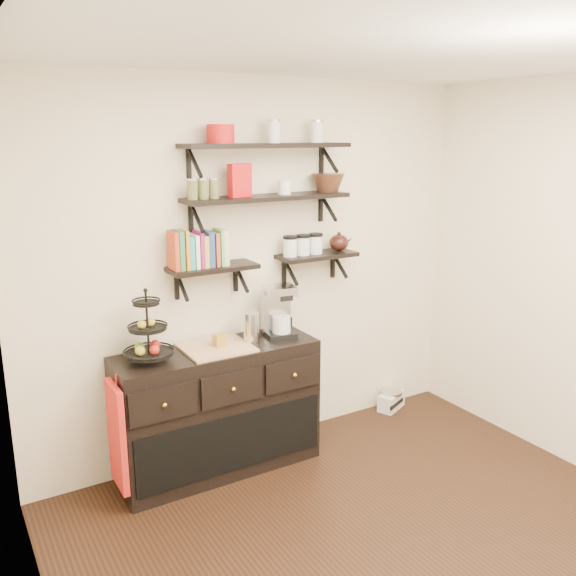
{
  "coord_description": "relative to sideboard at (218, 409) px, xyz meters",
  "views": [
    {
      "loc": [
        -2.03,
        -2.08,
        2.31
      ],
      "look_at": [
        -0.11,
        1.15,
        1.36
      ],
      "focal_mm": 38.0,
      "sensor_mm": 36.0,
      "label": 1
    }
  ],
  "objects": [
    {
      "name": "coffee_maker",
      "position": [
        0.5,
        0.03,
        0.63
      ],
      "size": [
        0.23,
        0.23,
        0.37
      ],
      "rotation": [
        0.0,
        0.0,
        -0.19
      ],
      "color": "black",
      "rests_on": "sideboard"
    },
    {
      "name": "recipe_box",
      "position": [
        0.25,
        0.1,
        1.56
      ],
      "size": [
        0.17,
        0.09,
        0.22
      ],
      "primitive_type": "cube",
      "rotation": [
        0.0,
        0.0,
        0.18
      ],
      "color": "red",
      "rests_on": "shelf_mid"
    },
    {
      "name": "ceiling",
      "position": [
        0.46,
        -1.51,
        2.25
      ],
      "size": [
        3.5,
        3.5,
        0.02
      ],
      "primitive_type": "cube",
      "color": "white",
      "rests_on": "back_wall"
    },
    {
      "name": "glass_canisters",
      "position": [
        0.76,
        0.12,
        1.06
      ],
      "size": [
        0.32,
        0.1,
        0.13
      ],
      "color": "silver",
      "rests_on": "shelf_low_right"
    },
    {
      "name": "shelf_mid",
      "position": [
        0.46,
        0.1,
        1.43
      ],
      "size": [
        1.2,
        0.27,
        0.23
      ],
      "color": "black",
      "rests_on": "back_wall"
    },
    {
      "name": "teapot",
      "position": [
        1.08,
        0.12,
        1.07
      ],
      "size": [
        0.22,
        0.18,
        0.15
      ],
      "primitive_type": null,
      "rotation": [
        0.0,
        0.0,
        -0.18
      ],
      "color": "black",
      "rests_on": "shelf_low_right"
    },
    {
      "name": "fruit_stand",
      "position": [
        -0.46,
        0.0,
        0.61
      ],
      "size": [
        0.31,
        0.31,
        0.46
      ],
      "rotation": [
        0.0,
        0.0,
        -0.34
      ],
      "color": "black",
      "rests_on": "sideboard"
    },
    {
      "name": "walnut_bowl",
      "position": [
        0.96,
        0.1,
        1.51
      ],
      "size": [
        0.24,
        0.24,
        0.13
      ],
      "primitive_type": null,
      "color": "black",
      "rests_on": "shelf_mid"
    },
    {
      "name": "cookbooks",
      "position": [
        -0.03,
        0.12,
        1.11
      ],
      "size": [
        0.4,
        0.15,
        0.26
      ],
      "color": "#B83C1B",
      "rests_on": "shelf_low_left"
    },
    {
      "name": "apron",
      "position": [
        -0.73,
        -0.1,
        0.04
      ],
      "size": [
        0.04,
        0.29,
        0.69
      ],
      "primitive_type": "cube",
      "color": "red",
      "rests_on": "sideboard"
    },
    {
      "name": "ramekins",
      "position": [
        0.59,
        0.1,
        1.5
      ],
      "size": [
        0.09,
        0.09,
        0.1
      ],
      "primitive_type": "cylinder",
      "color": "white",
      "rests_on": "shelf_mid"
    },
    {
      "name": "left_wall",
      "position": [
        -1.29,
        -1.51,
        0.9
      ],
      "size": [
        0.02,
        3.5,
        2.7
      ],
      "primitive_type": "cube",
      "color": "#ECE3C8",
      "rests_on": "ground"
    },
    {
      "name": "radio",
      "position": [
        1.68,
        0.13,
        -0.37
      ],
      "size": [
        0.3,
        0.24,
        0.16
      ],
      "rotation": [
        0.0,
        0.0,
        0.42
      ],
      "color": "silver",
      "rests_on": "floor"
    },
    {
      "name": "thermal_carafe",
      "position": [
        0.26,
        -0.02,
        0.56
      ],
      "size": [
        0.11,
        0.11,
        0.22
      ],
      "primitive_type": "cylinder",
      "color": "silver",
      "rests_on": "sideboard"
    },
    {
      "name": "floor",
      "position": [
        0.46,
        -1.51,
        -0.45
      ],
      "size": [
        3.5,
        3.5,
        0.0
      ],
      "primitive_type": "plane",
      "color": "black",
      "rests_on": "ground"
    },
    {
      "name": "shelf_low_left",
      "position": [
        0.04,
        0.12,
        0.98
      ],
      "size": [
        0.6,
        0.25,
        0.23
      ],
      "color": "black",
      "rests_on": "back_wall"
    },
    {
      "name": "back_wall",
      "position": [
        0.46,
        0.24,
        0.9
      ],
      "size": [
        3.5,
        0.02,
        2.7
      ],
      "primitive_type": "cube",
      "color": "#ECE3C8",
      "rests_on": "ground"
    },
    {
      "name": "sideboard",
      "position": [
        0.0,
        0.0,
        0.0
      ],
      "size": [
        1.4,
        0.5,
        0.92
      ],
      "color": "black",
      "rests_on": "floor"
    },
    {
      "name": "red_pot",
      "position": [
        0.12,
        0.1,
        1.86
      ],
      "size": [
        0.18,
        0.18,
        0.12
      ],
      "primitive_type": "cylinder",
      "color": "red",
      "rests_on": "shelf_top"
    },
    {
      "name": "shelf_low_right",
      "position": [
        0.88,
        0.12,
        0.98
      ],
      "size": [
        0.6,
        0.25,
        0.23
      ],
      "color": "black",
      "rests_on": "back_wall"
    },
    {
      "name": "shelf_top",
      "position": [
        0.46,
        0.1,
        1.78
      ],
      "size": [
        1.2,
        0.27,
        0.23
      ],
      "color": "black",
      "rests_on": "back_wall"
    },
    {
      "name": "candle",
      "position": [
        0.03,
        0.0,
        0.5
      ],
      "size": [
        0.08,
        0.08,
        0.08
      ],
      "primitive_type": "cube",
      "color": "olive",
      "rests_on": "sideboard"
    }
  ]
}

